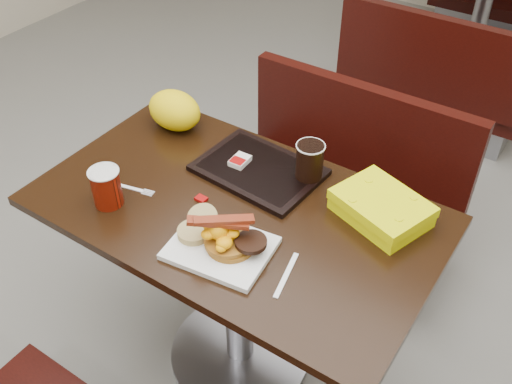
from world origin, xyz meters
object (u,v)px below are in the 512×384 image
Objects in this scene: table_far at (480,20)px; paper_bag at (175,110)px; bench_near_n at (335,184)px; platter at (220,248)px; pancake_stack at (231,242)px; fork at (130,188)px; hashbrown_sleeve_left at (240,161)px; clamshell at (381,208)px; coffee_cup_near at (106,187)px; bench_far_s at (439,67)px; tray at (259,170)px; knife at (286,275)px; table_near at (238,290)px; coffee_cup_far at (310,161)px.

table_far is 2.45m from paper_bag.
platter is at bearing -85.54° from bench_near_n.
platter is 0.04m from pancake_stack.
hashbrown_sleeve_left is at bearing 38.17° from fork.
coffee_cup_near is at bearing -131.94° from clamshell.
hashbrown_sleeve_left is (-0.10, -2.44, 0.40)m from table_far.
pancake_stack is (0.09, -0.85, 0.42)m from bench_near_n.
tray is at bearing -91.19° from bench_far_s.
knife is 0.78m from paper_bag.
paper_bag is (-0.10, 0.34, 0.07)m from fork.
coffee_cup_near is (-0.32, -0.20, 0.44)m from table_near.
clamshell is at bearing 27.93° from table_near.
clamshell is at bearing 2.24° from hashbrown_sleeve_left.
bench_near_n is at bearing 55.52° from fork.
hashbrown_sleeve_left is at bearing -162.88° from coffee_cup_far.
paper_bag is at bearing 143.21° from pancake_stack.
knife is at bearing -28.98° from table_near.
tray is at bearing -93.91° from bench_near_n.
bench_near_n is 3.92× the size of clamshell.
tray is (-0.04, -2.42, 0.38)m from table_far.
bench_far_s is 1.77m from tray.
coffee_cup_far is at bearing 86.46° from pancake_stack.
table_near is 0.58m from coffee_cup_near.
table_far is at bearing 70.40° from fork.
table_near is at bearing 31.00° from coffee_cup_near.
hashbrown_sleeve_left is (-0.17, 0.33, 0.02)m from platter.
pancake_stack reaches higher than tray.
pancake_stack is (0.09, -0.15, 0.40)m from table_near.
paper_bag is at bearing -131.68° from bench_near_n.
coffee_cup_near is at bearing -77.45° from paper_bag.
pancake_stack is at bearing -88.10° from table_far.
knife is (0.27, -0.15, 0.38)m from table_near.
platter is at bearing -65.21° from hashbrown_sleeve_left.
table_far is 10.40× the size of coffee_cup_far.
clamshell reaches higher than knife.
knife is at bearing -1.00° from platter.
coffee_cup_near reaches higher than bench_far_s.
fork is (0.00, 0.08, -0.06)m from coffee_cup_near.
platter is 2.27× the size of coffee_cup_near.
clamshell is 0.79m from paper_bag.
platter reaches higher than table_near.
tray is at bearing -90.85° from table_far.
fork is 0.59m from knife.
pancake_stack is 0.35m from tray.
coffee_cup_near is 0.32× the size of tray.
tray reaches higher than table_far.
table_near is at bearing 120.87° from pancake_stack.
coffee_cup_far is (0.12, -0.47, 0.47)m from bench_near_n.
coffee_cup_far is (0.15, 0.05, 0.07)m from tray.
clamshell is at bearing -7.00° from coffee_cup_far.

